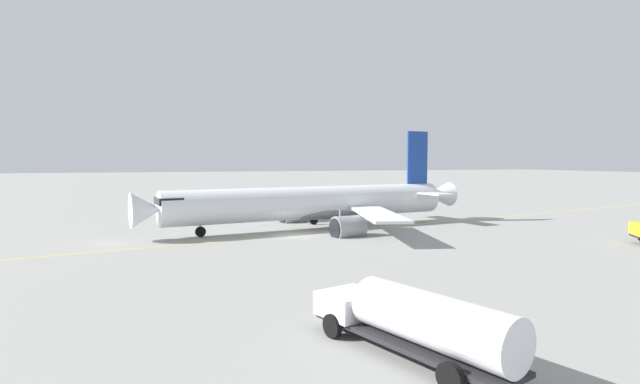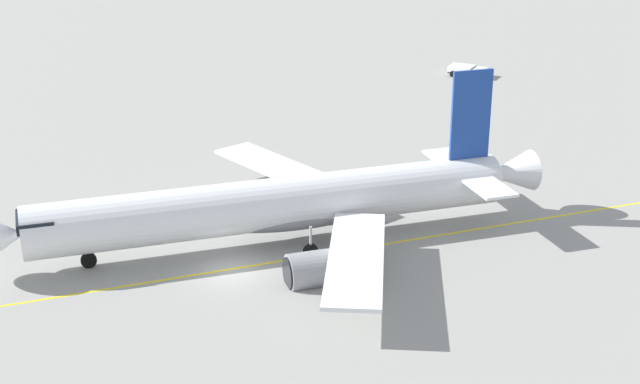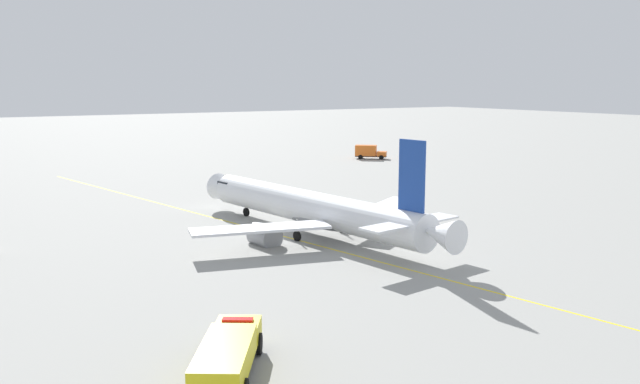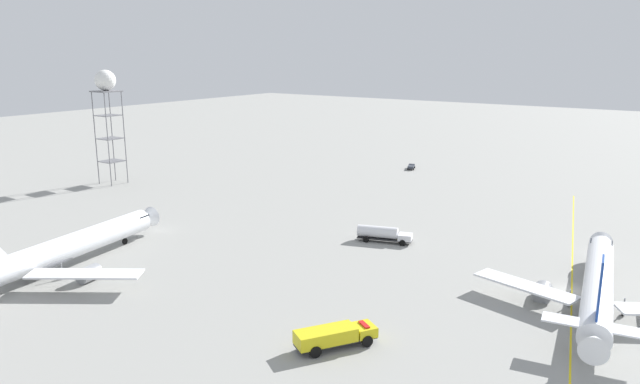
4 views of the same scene
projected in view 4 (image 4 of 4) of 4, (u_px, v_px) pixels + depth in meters
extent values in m
plane|color=gray|center=(569.00, 291.00, 85.68)|extent=(600.00, 600.00, 0.00)
cylinder|color=white|center=(598.00, 284.00, 79.89)|extent=(8.90, 35.18, 3.77)
cone|color=white|center=(601.00, 245.00, 96.25)|extent=(3.99, 3.50, 3.58)
cone|color=white|center=(594.00, 343.00, 63.19)|extent=(3.76, 4.43, 3.21)
cube|color=black|center=(601.00, 244.00, 94.13)|extent=(3.52, 2.85, 0.70)
ellipsoid|color=slate|center=(597.00, 296.00, 78.60)|extent=(5.22, 12.96, 2.07)
cube|color=#193D93|center=(600.00, 288.00, 65.18)|extent=(0.71, 3.20, 6.85)
cube|color=white|center=(565.00, 320.00, 67.60)|extent=(5.26, 3.30, 0.20)
cube|color=white|center=(628.00, 331.00, 64.87)|extent=(5.26, 3.30, 0.20)
cube|color=white|center=(525.00, 286.00, 81.21)|extent=(14.69, 6.87, 0.28)
cylinder|color=gray|center=(542.00, 293.00, 82.70)|extent=(3.02, 3.56, 2.57)
cylinder|color=black|center=(544.00, 288.00, 84.16)|extent=(2.18, 0.47, 2.18)
cylinder|color=#9EA0A5|center=(599.00, 265.00, 91.90)|extent=(0.20, 0.20, 1.90)
cylinder|color=black|center=(598.00, 270.00, 92.12)|extent=(0.46, 1.13, 1.10)
cylinder|color=#9EA0A5|center=(570.00, 296.00, 80.12)|extent=(0.20, 0.20, 1.90)
cylinder|color=black|center=(569.00, 302.00, 80.35)|extent=(0.46, 1.13, 1.10)
cylinder|color=#9EA0A5|center=(624.00, 305.00, 77.33)|extent=(0.20, 0.20, 1.90)
cylinder|color=black|center=(623.00, 311.00, 77.55)|extent=(0.46, 1.13, 1.10)
cylinder|color=white|center=(55.00, 252.00, 92.41)|extent=(10.27, 39.53, 3.96)
cone|color=white|center=(146.00, 218.00, 110.82)|extent=(4.19, 3.57, 3.76)
cube|color=black|center=(138.00, 217.00, 108.67)|extent=(3.71, 2.91, 0.70)
ellipsoid|color=gray|center=(45.00, 262.00, 90.92)|extent=(5.81, 14.58, 2.18)
cube|color=white|center=(85.00, 274.00, 85.11)|extent=(15.66, 12.19, 0.28)
cylinder|color=gray|center=(18.00, 259.00, 95.37)|extent=(2.86, 3.70, 2.35)
cylinder|color=black|center=(28.00, 256.00, 96.89)|extent=(1.99, 0.47, 2.00)
cylinder|color=gray|center=(89.00, 274.00, 89.04)|extent=(2.86, 3.70, 2.35)
cylinder|color=black|center=(98.00, 270.00, 90.57)|extent=(1.99, 0.47, 2.00)
cylinder|color=#9EA0A5|center=(124.00, 236.00, 105.99)|extent=(0.20, 0.20, 2.03)
cylinder|color=black|center=(125.00, 241.00, 106.23)|extent=(0.47, 1.13, 1.10)
cylinder|color=#9EA0A5|center=(30.00, 263.00, 92.46)|extent=(0.20, 0.20, 2.03)
cylinder|color=black|center=(31.00, 269.00, 92.70)|extent=(0.47, 1.13, 1.10)
cylinder|color=#9EA0A5|center=(62.00, 269.00, 89.67)|extent=(0.20, 0.20, 2.03)
cylinder|color=black|center=(62.00, 276.00, 89.91)|extent=(0.47, 1.13, 1.10)
cube|color=#232326|center=(411.00, 168.00, 173.94)|extent=(2.88, 4.69, 0.20)
cube|color=#2D333D|center=(412.00, 165.00, 175.30)|extent=(2.06, 1.84, 0.70)
cube|color=black|center=(412.00, 164.00, 175.82)|extent=(1.37, 0.56, 0.39)
cube|color=#2D333D|center=(411.00, 167.00, 173.12)|extent=(2.60, 3.33, 0.60)
cylinder|color=black|center=(409.00, 167.00, 175.64)|extent=(0.48, 0.70, 0.64)
cylinder|color=black|center=(415.00, 167.00, 175.22)|extent=(0.48, 0.70, 0.64)
cylinder|color=black|center=(408.00, 169.00, 172.82)|extent=(0.48, 0.70, 0.64)
cylinder|color=black|center=(414.00, 169.00, 172.41)|extent=(0.48, 0.70, 0.64)
cube|color=#232326|center=(336.00, 341.00, 69.16)|extent=(7.30, 9.52, 0.20)
cube|color=yellow|center=(364.00, 330.00, 70.39)|extent=(3.65, 3.53, 1.20)
cube|color=black|center=(372.00, 327.00, 70.77)|extent=(2.02, 1.34, 0.67)
cube|color=yellow|center=(326.00, 336.00, 68.46)|extent=(6.24, 7.56, 1.60)
cube|color=red|center=(364.00, 324.00, 70.23)|extent=(1.97, 1.56, 0.16)
cylinder|color=black|center=(357.00, 331.00, 71.73)|extent=(0.99, 1.33, 1.40)
cylinder|color=black|center=(367.00, 341.00, 69.23)|extent=(0.99, 1.33, 1.40)
cylinder|color=black|center=(307.00, 341.00, 69.26)|extent=(0.99, 1.33, 1.40)
cylinder|color=black|center=(316.00, 352.00, 66.75)|extent=(0.99, 1.33, 1.40)
cube|color=#232326|center=(385.00, 239.00, 107.40)|extent=(10.10, 5.03, 0.20)
cube|color=silver|center=(405.00, 237.00, 106.19)|extent=(3.05, 3.15, 1.10)
cube|color=black|center=(411.00, 237.00, 105.84)|extent=(0.72, 2.07, 0.62)
cylinder|color=silver|center=(378.00, 232.00, 107.50)|extent=(7.60, 4.20, 2.12)
cylinder|color=black|center=(405.00, 239.00, 107.63)|extent=(1.13, 0.60, 1.10)
cylinder|color=black|center=(402.00, 243.00, 105.25)|extent=(1.13, 0.60, 1.10)
cylinder|color=black|center=(369.00, 235.00, 109.52)|extent=(1.13, 0.60, 1.10)
cylinder|color=black|center=(366.00, 240.00, 107.14)|extent=(1.13, 0.60, 1.10)
cylinder|color=slate|center=(125.00, 138.00, 153.21)|extent=(0.24, 0.24, 23.78)
cylinder|color=slate|center=(112.00, 136.00, 156.01)|extent=(0.24, 0.24, 23.78)
cylinder|color=slate|center=(95.00, 139.00, 151.92)|extent=(0.24, 0.24, 23.78)
cylinder|color=slate|center=(108.00, 140.00, 149.12)|extent=(0.24, 0.24, 23.78)
cube|color=slate|center=(112.00, 161.00, 153.94)|extent=(5.30, 5.30, 0.16)
cube|color=slate|center=(110.00, 138.00, 152.56)|extent=(5.30, 5.30, 0.16)
cube|color=slate|center=(108.00, 115.00, 151.18)|extent=(5.30, 5.30, 0.16)
cube|color=slate|center=(106.00, 91.00, 149.76)|extent=(5.90, 5.90, 0.30)
sphere|color=white|center=(105.00, 80.00, 149.12)|extent=(5.22, 5.22, 5.22)
cube|color=yellow|center=(571.00, 312.00, 78.74)|extent=(28.16, 138.05, 0.01)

